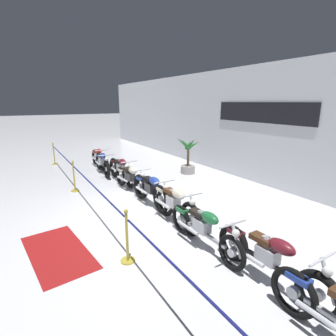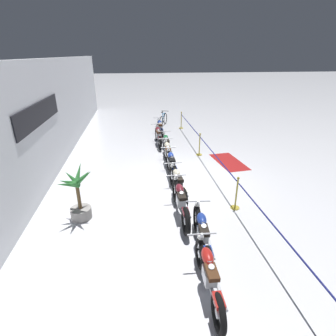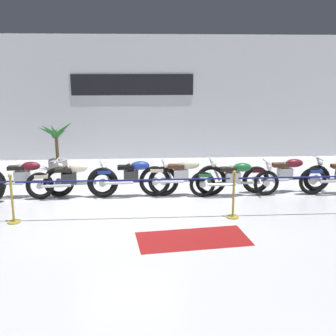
{
  "view_description": "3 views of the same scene",
  "coord_description": "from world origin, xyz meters",
  "px_view_note": "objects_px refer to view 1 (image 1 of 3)",
  "views": [
    {
      "loc": [
        6.39,
        -2.58,
        2.93
      ],
      "look_at": [
        -0.17,
        1.31,
        0.99
      ],
      "focal_mm": 28.0,
      "sensor_mm": 36.0,
      "label": 1
    },
    {
      "loc": [
        -8.96,
        1.92,
        4.34
      ],
      "look_at": [
        -0.91,
        0.87,
        0.8
      ],
      "focal_mm": 28.0,
      "sensor_mm": 36.0,
      "label": 2
    },
    {
      "loc": [
        0.29,
        -9.51,
        3.24
      ],
      "look_at": [
        0.94,
        0.48,
        0.76
      ],
      "focal_mm": 45.0,
      "sensor_mm": 36.0,
      "label": 3
    }
  ],
  "objects_px": {
    "motorcycle_maroon_2": "(121,170)",
    "motorcycle_cream_3": "(131,178)",
    "motorcycle_maroon_7": "(270,260)",
    "stanchion_mid_left": "(74,181)",
    "potted_palm_left_of_row": "(188,156)",
    "stanchion_mid_right": "(127,244)",
    "motorcycle_blue_1": "(102,163)",
    "stanchion_far_left": "(80,176)",
    "motorcycle_green_6": "(204,228)",
    "motorcycle_cream_5": "(174,204)",
    "motorcycle_red_0": "(98,157)",
    "floor_banner": "(58,252)",
    "motorcycle_blue_4": "(151,190)"
  },
  "relations": [
    {
      "from": "motorcycle_maroon_2",
      "to": "motorcycle_cream_3",
      "type": "bearing_deg",
      "value": -5.64
    },
    {
      "from": "motorcycle_maroon_7",
      "to": "stanchion_mid_left",
      "type": "bearing_deg",
      "value": -164.82
    },
    {
      "from": "potted_palm_left_of_row",
      "to": "stanchion_mid_left",
      "type": "relative_size",
      "value": 1.49
    },
    {
      "from": "motorcycle_maroon_7",
      "to": "potted_palm_left_of_row",
      "type": "height_order",
      "value": "potted_palm_left_of_row"
    },
    {
      "from": "stanchion_mid_left",
      "to": "stanchion_mid_right",
      "type": "height_order",
      "value": "same"
    },
    {
      "from": "motorcycle_blue_1",
      "to": "stanchion_far_left",
      "type": "xyz_separation_m",
      "value": [
        2.68,
        -1.49,
        0.3
      ]
    },
    {
      "from": "potted_palm_left_of_row",
      "to": "stanchion_mid_left",
      "type": "bearing_deg",
      "value": -90.72
    },
    {
      "from": "motorcycle_green_6",
      "to": "motorcycle_maroon_7",
      "type": "distance_m",
      "value": 1.43
    },
    {
      "from": "motorcycle_cream_5",
      "to": "motorcycle_green_6",
      "type": "height_order",
      "value": "motorcycle_cream_5"
    },
    {
      "from": "motorcycle_cream_5",
      "to": "motorcycle_green_6",
      "type": "bearing_deg",
      "value": -4.96
    },
    {
      "from": "motorcycle_maroon_7",
      "to": "motorcycle_green_6",
      "type": "bearing_deg",
      "value": -169.97
    },
    {
      "from": "motorcycle_green_6",
      "to": "motorcycle_maroon_7",
      "type": "height_order",
      "value": "motorcycle_maroon_7"
    },
    {
      "from": "motorcycle_cream_3",
      "to": "motorcycle_maroon_7",
      "type": "distance_m",
      "value": 5.47
    },
    {
      "from": "motorcycle_green_6",
      "to": "stanchion_mid_left",
      "type": "xyz_separation_m",
      "value": [
        -5.02,
        -1.5,
        -0.1
      ]
    },
    {
      "from": "motorcycle_green_6",
      "to": "potted_palm_left_of_row",
      "type": "height_order",
      "value": "potted_palm_left_of_row"
    },
    {
      "from": "motorcycle_blue_1",
      "to": "stanchion_mid_left",
      "type": "distance_m",
      "value": 2.29
    },
    {
      "from": "motorcycle_red_0",
      "to": "motorcycle_maroon_7",
      "type": "relative_size",
      "value": 0.92
    },
    {
      "from": "motorcycle_cream_5",
      "to": "stanchion_mid_left",
      "type": "relative_size",
      "value": 2.08
    },
    {
      "from": "motorcycle_cream_5",
      "to": "stanchion_mid_right",
      "type": "relative_size",
      "value": 2.08
    },
    {
      "from": "motorcycle_green_6",
      "to": "motorcycle_maroon_7",
      "type": "xyz_separation_m",
      "value": [
        1.41,
        0.25,
        -0.0
      ]
    },
    {
      "from": "motorcycle_blue_1",
      "to": "floor_banner",
      "type": "distance_m",
      "value": 5.99
    },
    {
      "from": "stanchion_mid_left",
      "to": "stanchion_mid_right",
      "type": "relative_size",
      "value": 1.0
    },
    {
      "from": "potted_palm_left_of_row",
      "to": "floor_banner",
      "type": "relative_size",
      "value": 0.75
    },
    {
      "from": "potted_palm_left_of_row",
      "to": "floor_banner",
      "type": "bearing_deg",
      "value": -57.65
    },
    {
      "from": "motorcycle_maroon_2",
      "to": "motorcycle_cream_5",
      "type": "bearing_deg",
      "value": -1.88
    },
    {
      "from": "motorcycle_cream_3",
      "to": "motorcycle_blue_4",
      "type": "relative_size",
      "value": 0.96
    },
    {
      "from": "motorcycle_blue_1",
      "to": "motorcycle_maroon_2",
      "type": "height_order",
      "value": "motorcycle_maroon_2"
    },
    {
      "from": "motorcycle_blue_1",
      "to": "motorcycle_green_6",
      "type": "bearing_deg",
      "value": 0.03
    },
    {
      "from": "motorcycle_red_0",
      "to": "motorcycle_blue_4",
      "type": "distance_m",
      "value": 5.41
    },
    {
      "from": "floor_banner",
      "to": "stanchion_mid_left",
      "type": "bearing_deg",
      "value": 156.61
    },
    {
      "from": "motorcycle_red_0",
      "to": "potted_palm_left_of_row",
      "type": "relative_size",
      "value": 1.35
    },
    {
      "from": "motorcycle_blue_4",
      "to": "potted_palm_left_of_row",
      "type": "distance_m",
      "value": 3.83
    },
    {
      "from": "stanchion_mid_left",
      "to": "stanchion_far_left",
      "type": "bearing_deg",
      "value": -0.0
    },
    {
      "from": "motorcycle_cream_5",
      "to": "motorcycle_blue_1",
      "type": "bearing_deg",
      "value": -178.78
    },
    {
      "from": "stanchion_far_left",
      "to": "stanchion_mid_right",
      "type": "xyz_separation_m",
      "value": [
        3.7,
        0.0,
        -0.41
      ]
    },
    {
      "from": "motorcycle_maroon_2",
      "to": "motorcycle_cream_3",
      "type": "relative_size",
      "value": 1.1
    },
    {
      "from": "stanchion_mid_left",
      "to": "stanchion_mid_right",
      "type": "bearing_deg",
      "value": 0.0
    },
    {
      "from": "motorcycle_maroon_2",
      "to": "motorcycle_blue_4",
      "type": "xyz_separation_m",
      "value": [
        2.69,
        -0.12,
        0.01
      ]
    },
    {
      "from": "motorcycle_red_0",
      "to": "floor_banner",
      "type": "xyz_separation_m",
      "value": [
        6.57,
        -2.76,
        -0.45
      ]
    },
    {
      "from": "stanchion_far_left",
      "to": "motorcycle_maroon_2",
      "type": "bearing_deg",
      "value": 123.4
    },
    {
      "from": "motorcycle_maroon_7",
      "to": "potted_palm_left_of_row",
      "type": "xyz_separation_m",
      "value": [
        -6.37,
        2.83,
        0.27
      ]
    },
    {
      "from": "floor_banner",
      "to": "motorcycle_maroon_7",
      "type": "bearing_deg",
      "value": 38.87
    },
    {
      "from": "motorcycle_blue_4",
      "to": "motorcycle_maroon_7",
      "type": "height_order",
      "value": "motorcycle_blue_4"
    },
    {
      "from": "motorcycle_blue_4",
      "to": "potted_palm_left_of_row",
      "type": "bearing_deg",
      "value": 129.46
    },
    {
      "from": "motorcycle_cream_5",
      "to": "stanchion_mid_left",
      "type": "xyz_separation_m",
      "value": [
        -3.73,
        -1.61,
        -0.13
      ]
    },
    {
      "from": "stanchion_mid_right",
      "to": "stanchion_far_left",
      "type": "bearing_deg",
      "value": -180.0
    },
    {
      "from": "motorcycle_green_6",
      "to": "stanchion_mid_right",
      "type": "distance_m",
      "value": 1.55
    },
    {
      "from": "motorcycle_maroon_2",
      "to": "motorcycle_green_6",
      "type": "xyz_separation_m",
      "value": [
        5.22,
        -0.24,
        -0.01
      ]
    },
    {
      "from": "motorcycle_blue_1",
      "to": "potted_palm_left_of_row",
      "type": "height_order",
      "value": "potted_palm_left_of_row"
    },
    {
      "from": "motorcycle_cream_5",
      "to": "floor_banner",
      "type": "bearing_deg",
      "value": -91.78
    }
  ]
}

